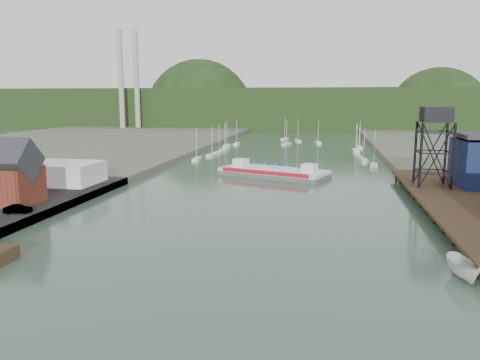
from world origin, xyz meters
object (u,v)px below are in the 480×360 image
(chain_ferry, at_px, (274,172))
(motorboat, at_px, (464,269))
(lift_tower, at_px, (436,120))
(harbor_building, at_px, (2,178))

(chain_ferry, xyz_separation_m, motorboat, (28.41, -65.32, 0.14))
(chain_ferry, bearing_deg, motorboat, -46.03)
(lift_tower, xyz_separation_m, motorboat, (-6.05, -46.65, -14.39))
(harbor_building, distance_m, motorboat, 73.52)
(harbor_building, height_order, lift_tower, lift_tower)
(lift_tower, relative_size, chain_ferry, 0.55)
(chain_ferry, height_order, motorboat, chain_ferry)
(lift_tower, distance_m, chain_ferry, 41.80)
(chain_ferry, relative_size, motorboat, 4.49)
(motorboat, bearing_deg, lift_tower, 73.79)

